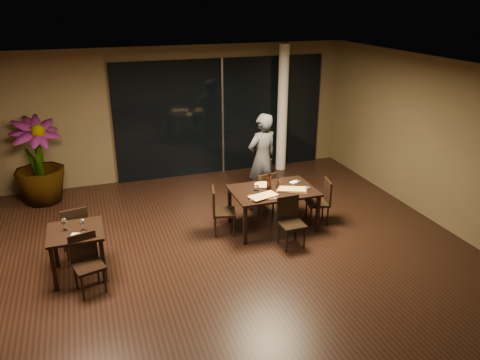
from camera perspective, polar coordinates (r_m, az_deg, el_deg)
name	(u,v)px	position (r m, az deg, el deg)	size (l,w,h in m)	color
ground	(235,257)	(7.79, -0.66, -9.38)	(8.00, 8.00, 0.00)	black
wall_back	(179,113)	(10.89, -7.43, 8.12)	(8.00, 0.10, 3.00)	#473C25
wall_front	(399,349)	(3.99, 18.82, -18.90)	(8.00, 0.10, 3.00)	#473C25
wall_right	(449,146)	(9.17, 24.17, 3.79)	(0.10, 8.00, 3.00)	#473C25
ceiling	(234,71)	(6.75, -0.78, 13.16)	(8.00, 8.00, 0.04)	silver
window_panel	(222,117)	(11.08, -2.19, 7.72)	(5.00, 0.06, 2.70)	black
column	(282,109)	(11.23, 5.20, 8.63)	(0.24, 0.24, 3.00)	silver
main_table	(273,193)	(8.46, 4.06, -1.65)	(1.50, 1.00, 0.75)	black
side_table	(76,238)	(7.47, -19.35, -6.70)	(0.80, 0.80, 0.75)	black
chair_main_far	(264,191)	(9.06, 2.94, -1.34)	(0.46, 0.46, 0.86)	black
chair_main_near	(290,219)	(7.99, 6.10, -4.72)	(0.41, 0.41, 0.86)	black
chair_main_left	(220,209)	(8.32, -2.50, -3.52)	(0.48, 0.48, 0.86)	black
chair_main_right	(322,199)	(8.84, 9.92, -2.31)	(0.46, 0.46, 0.85)	black
chair_side_far	(75,229)	(8.04, -19.49, -5.65)	(0.48, 0.48, 0.89)	black
chair_side_near	(86,260)	(7.15, -18.21, -9.22)	(0.49, 0.49, 0.86)	black
diner	(262,159)	(9.45, 2.72, 2.60)	(0.63, 0.42, 1.87)	#2A2C2F
potted_plant	(38,161)	(10.28, -23.39, 2.12)	(0.97, 0.97, 1.78)	#1D521B
pizza_board_left	(263,197)	(8.10, 2.87, -2.10)	(0.50, 0.25, 0.01)	#432A15
pizza_board_right	(292,190)	(8.43, 6.30, -1.24)	(0.53, 0.27, 0.01)	#4B3218
oblong_pizza_left	(263,196)	(8.09, 2.87, -1.99)	(0.48, 0.23, 0.02)	#681009
oblong_pizza_right	(292,189)	(8.42, 6.31, -1.13)	(0.47, 0.22, 0.02)	maroon
round_pizza	(263,185)	(8.61, 2.79, -0.60)	(0.30, 0.30, 0.01)	#A63612
bottle_a	(269,182)	(8.36, 3.53, -0.21)	(0.07, 0.07, 0.32)	black
bottle_b	(278,183)	(8.41, 4.65, -0.36)	(0.05, 0.05, 0.25)	black
bottle_c	(270,180)	(8.44, 3.63, -0.03)	(0.07, 0.07, 0.31)	black
tumbler_left	(257,188)	(8.37, 2.05, -0.99)	(0.08, 0.08, 0.09)	white
tumbler_right	(280,184)	(8.61, 4.94, -0.44)	(0.07, 0.07, 0.08)	white
napkin_near	(304,188)	(8.54, 7.80, -0.98)	(0.18, 0.10, 0.01)	white
napkin_far	(295,182)	(8.80, 6.67, -0.23)	(0.18, 0.10, 0.01)	white
wine_glass_a	(64,225)	(7.44, -20.61, -5.11)	(0.08, 0.08, 0.18)	white
wine_glass_b	(82,225)	(7.34, -18.67, -5.22)	(0.08, 0.08, 0.18)	white
side_napkin	(77,235)	(7.25, -19.20, -6.36)	(0.18, 0.11, 0.01)	silver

